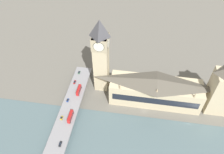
{
  "coord_description": "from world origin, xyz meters",
  "views": [
    {
      "loc": [
        -119.84,
        10.69,
        163.18
      ],
      "look_at": [
        18.64,
        32.35,
        20.78
      ],
      "focal_mm": 35.0,
      "sensor_mm": 36.0,
      "label": 1
    }
  ],
  "objects": [
    {
      "name": "double_decker_bus_rear",
      "position": [
        -21.33,
        61.65,
        8.91
      ],
      "size": [
        11.44,
        2.53,
        4.73
      ],
      "color": "red",
      "rests_on": "road_bridge"
    },
    {
      "name": "car_southbound_tail",
      "position": [
        33.46,
        68.89,
        6.96
      ],
      "size": [
        3.95,
        1.87,
        1.33
      ],
      "color": "#2D5638",
      "rests_on": "road_bridge"
    },
    {
      "name": "double_decker_bus_lead",
      "position": [
        8.59,
        62.37,
        8.88
      ],
      "size": [
        11.33,
        2.48,
        4.68
      ],
      "color": "red",
      "rests_on": "road_bridge"
    },
    {
      "name": "car_southbound_mid",
      "position": [
        -3.42,
        69.7,
        7.01
      ],
      "size": [
        3.81,
        1.84,
        1.46
      ],
      "color": "navy",
      "rests_on": "road_bridge"
    },
    {
      "name": "car_northbound_tail",
      "position": [
        19.54,
        69.62,
        6.99
      ],
      "size": [
        4.73,
        1.83,
        1.41
      ],
      "color": "maroon",
      "rests_on": "road_bridge"
    },
    {
      "name": "ground_plane",
      "position": [
        0.0,
        0.0,
        0.0
      ],
      "size": [
        600.0,
        600.0,
        0.0
      ],
      "primitive_type": "plane",
      "color": "#605E56"
    },
    {
      "name": "clock_tower",
      "position": [
        24.8,
        43.23,
        40.7
      ],
      "size": [
        14.08,
        14.08,
        75.46
      ],
      "color": "#C1B28E",
      "rests_on": "ground_plane"
    },
    {
      "name": "parliament_hall",
      "position": [
        14.48,
        -8.0,
        14.13
      ],
      "size": [
        23.43,
        81.62,
        28.42
      ],
      "color": "#C1B28E",
      "rests_on": "ground_plane"
    },
    {
      "name": "victoria_tower",
      "position": [
        14.54,
        -62.01,
        25.48
      ],
      "size": [
        18.39,
        18.39,
        54.95
      ],
      "color": "#C1B28E",
      "rests_on": "ground_plane"
    },
    {
      "name": "road_bridge",
      "position": [
        -38.06,
        65.67,
        5.16
      ],
      "size": [
        160.23,
        16.04,
        6.29
      ],
      "color": "slate",
      "rests_on": "ground_plane"
    },
    {
      "name": "river_water",
      "position": [
        -38.06,
        0.0,
        0.15
      ],
      "size": [
        64.11,
        360.0,
        0.3
      ],
      "primitive_type": "cube",
      "color": "#4C6066",
      "rests_on": "ground_plane"
    },
    {
      "name": "car_northbound_lead",
      "position": [
        -22.66,
        69.23,
        7.0
      ],
      "size": [
        3.81,
        1.9,
        1.44
      ],
      "color": "gold",
      "rests_on": "road_bridge"
    },
    {
      "name": "car_northbound_mid",
      "position": [
        -45.91,
        62.69,
        7.05
      ],
      "size": [
        4.4,
        1.8,
        1.52
      ],
      "color": "black",
      "rests_on": "road_bridge"
    }
  ]
}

